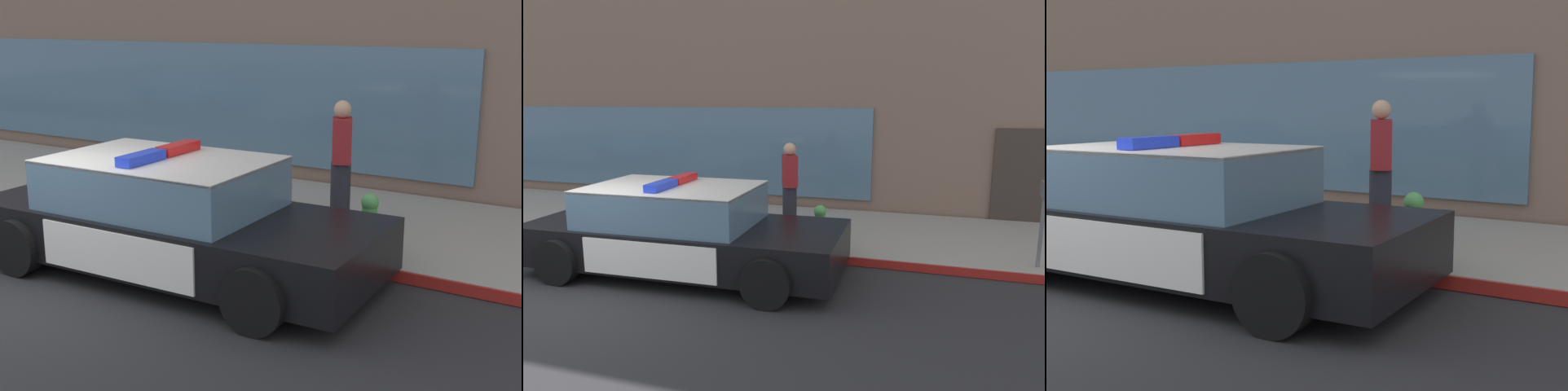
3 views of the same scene
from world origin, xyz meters
TOP-DOWN VIEW (x-y plane):
  - ground at (0.00, 0.00)m, footprint 48.00×48.00m
  - sidewalk at (0.00, 4.18)m, footprint 48.00×3.44m
  - curb_red_paint at (0.00, 2.45)m, footprint 28.80×0.04m
  - police_cruiser at (1.21, 1.37)m, footprint 4.93×2.26m
  - fire_hydrant at (3.05, 2.93)m, footprint 0.34×0.39m
  - pedestrian_on_sidewalk at (2.20, 3.90)m, footprint 0.41×0.47m

SIDE VIEW (x-z plane):
  - ground at x=0.00m, z-range 0.00..0.00m
  - sidewalk at x=0.00m, z-range 0.00..0.15m
  - curb_red_paint at x=0.00m, z-range 0.01..0.14m
  - fire_hydrant at x=3.05m, z-range 0.14..0.86m
  - police_cruiser at x=1.21m, z-range -0.07..1.43m
  - pedestrian_on_sidewalk at x=2.20m, z-range 0.16..1.87m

